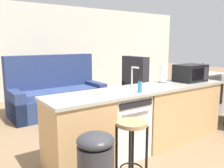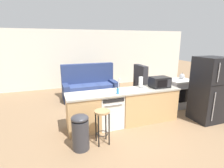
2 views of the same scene
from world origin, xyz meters
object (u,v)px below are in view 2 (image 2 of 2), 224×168
at_px(trash_bin, 80,132).
at_px(armchair, 144,86).
at_px(kettle, 182,76).
at_px(microwave, 160,82).
at_px(refrigerator, 209,90).
at_px(soap_bottle, 118,91).
at_px(bar_stool, 102,120).
at_px(dishwasher, 110,110).
at_px(couch, 90,87).
at_px(paper_towel_roll, 141,82).
at_px(stove_range, 179,93).

distance_m(trash_bin, armchair, 4.14).
bearing_deg(kettle, microwave, -153.06).
relative_size(refrigerator, trash_bin, 2.33).
bearing_deg(armchair, refrigerator, -80.87).
xyz_separation_m(soap_bottle, bar_stool, (-0.53, -0.48, -0.44)).
distance_m(soap_bottle, kettle, 2.78).
height_order(dishwasher, couch, couch).
xyz_separation_m(bar_stool, trash_bin, (-0.47, -0.05, -0.16)).
xyz_separation_m(kettle, armchair, (-0.59, 1.38, -0.64)).
bearing_deg(soap_bottle, microwave, 8.88).
bearing_deg(refrigerator, microwave, 154.89).
height_order(microwave, armchair, armchair).
bearing_deg(refrigerator, trash_bin, -176.85).
bearing_deg(paper_towel_roll, soap_bottle, -155.55).
bearing_deg(couch, trash_bin, -105.52).
bearing_deg(armchair, trash_bin, -137.35).
xyz_separation_m(microwave, soap_bottle, (-1.30, -0.20, -0.07)).
height_order(soap_bottle, kettle, kettle).
bearing_deg(kettle, bar_stool, -156.67).
relative_size(paper_towel_roll, trash_bin, 0.38).
height_order(soap_bottle, couch, couch).
distance_m(stove_range, refrigerator, 1.17).
xyz_separation_m(stove_range, trash_bin, (-3.46, -1.29, -0.07)).
xyz_separation_m(stove_range, armchair, (-0.42, 1.52, -0.10)).
bearing_deg(paper_towel_roll, dishwasher, -170.13).
bearing_deg(soap_bottle, stove_range, 16.97).
relative_size(stove_range, armchair, 0.75).
height_order(microwave, soap_bottle, microwave).
bearing_deg(trash_bin, paper_towel_roll, 26.57).
distance_m(bar_stool, trash_bin, 0.50).
height_order(microwave, couch, couch).
relative_size(kettle, couch, 0.10).
relative_size(trash_bin, couch, 0.37).
xyz_separation_m(refrigerator, armchair, (-0.42, 2.61, -0.51)).
bearing_deg(kettle, soap_bottle, -161.48).
bearing_deg(paper_towel_roll, couch, 111.88).
height_order(microwave, bar_stool, microwave).
height_order(microwave, paper_towel_roll, paper_towel_roll).
bearing_deg(soap_bottle, bar_stool, -137.71).
height_order(stove_range, armchair, armchair).
distance_m(stove_range, soap_bottle, 2.63).
xyz_separation_m(dishwasher, couch, (0.02, 2.46, -0.03)).
relative_size(soap_bottle, armchair, 0.15).
bearing_deg(armchair, soap_bottle, -132.06).
distance_m(kettle, armchair, 1.63).
bearing_deg(bar_stool, paper_towel_roll, 32.40).
distance_m(paper_towel_roll, trash_bin, 2.13).
distance_m(stove_range, microwave, 1.42).
xyz_separation_m(kettle, trash_bin, (-3.63, -1.42, -0.61)).
distance_m(stove_range, couch, 3.21).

